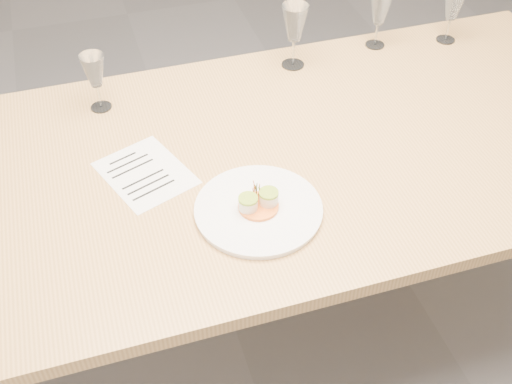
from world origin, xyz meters
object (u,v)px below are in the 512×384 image
object	(u,v)px
wine_glass_0	(94,72)
wine_glass_3	(453,6)
recipe_sheet	(145,173)
wine_glass_1	(295,24)
wine_glass_2	(380,10)
dining_table	(227,179)
dinner_plate	(259,209)

from	to	relation	value
wine_glass_0	wine_glass_3	xyz separation A→B (m)	(1.16, 0.04, 0.00)
recipe_sheet	wine_glass_1	bearing A→B (deg)	13.72
wine_glass_0	wine_glass_2	distance (m)	0.93
dining_table	wine_glass_1	size ratio (longest dim) A/B	11.61
recipe_sheet	wine_glass_0	xyz separation A→B (m)	(-0.07, 0.33, 0.12)
dining_table	wine_glass_3	distance (m)	0.97
dinner_plate	recipe_sheet	bearing A→B (deg)	136.94
wine_glass_3	wine_glass_2	bearing A→B (deg)	170.31
recipe_sheet	wine_glass_0	bearing A→B (deg)	81.46
dining_table	wine_glass_0	world-z (taller)	wine_glass_0
recipe_sheet	wine_glass_0	distance (m)	0.36
wine_glass_0	wine_glass_3	size ratio (longest dim) A/B	0.98
wine_glass_0	wine_glass_1	world-z (taller)	wine_glass_1
wine_glass_2	dinner_plate	bearing A→B (deg)	-133.83
recipe_sheet	wine_glass_2	xyz separation A→B (m)	(0.85, 0.41, 0.13)
recipe_sheet	wine_glass_0	size ratio (longest dim) A/B	1.70
wine_glass_2	wine_glass_1	bearing A→B (deg)	-173.84
wine_glass_0	wine_glass_1	distance (m)	0.62
wine_glass_0	dinner_plate	bearing A→B (deg)	-60.54
wine_glass_2	wine_glass_3	bearing A→B (deg)	-9.69
dinner_plate	wine_glass_1	size ratio (longest dim) A/B	1.53
dining_table	wine_glass_1	xyz separation A→B (m)	(0.33, 0.39, 0.21)
dinner_plate	wine_glass_2	bearing A→B (deg)	46.17
dinner_plate	wine_glass_2	world-z (taller)	wine_glass_2
wine_glass_0	wine_glass_2	bearing A→B (deg)	5.04
dining_table	wine_glass_3	xyz separation A→B (m)	(0.88, 0.38, 0.19)
recipe_sheet	wine_glass_2	world-z (taller)	wine_glass_2
recipe_sheet	wine_glass_2	size ratio (longest dim) A/B	1.63
dining_table	wine_glass_3	world-z (taller)	wine_glass_3
wine_glass_3	dining_table	bearing A→B (deg)	-156.41
wine_glass_2	wine_glass_3	xyz separation A→B (m)	(0.24, -0.04, -0.00)
dining_table	wine_glass_3	size ratio (longest dim) A/B	13.34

